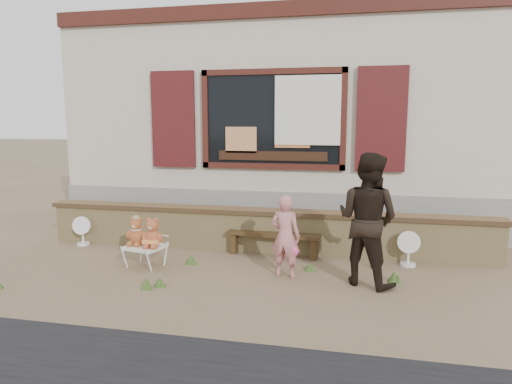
% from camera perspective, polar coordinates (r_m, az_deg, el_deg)
% --- Properties ---
extents(ground, '(80.00, 80.00, 0.00)m').
position_cam_1_polar(ground, '(6.32, -1.15, -9.83)').
color(ground, brown).
rests_on(ground, ground).
extents(shopfront, '(8.04, 5.13, 4.00)m').
position_cam_1_polar(shopfront, '(10.40, 4.53, 8.69)').
color(shopfront, '#B6A793').
rests_on(shopfront, ground).
extents(brick_wall, '(7.10, 0.36, 0.67)m').
position_cam_1_polar(brick_wall, '(7.16, 0.67, -4.73)').
color(brick_wall, tan).
rests_on(brick_wall, ground).
extents(bench, '(1.43, 0.40, 0.36)m').
position_cam_1_polar(bench, '(6.95, 2.26, -5.82)').
color(bench, '#332412').
rests_on(bench, ground).
extents(folding_chair, '(0.57, 0.53, 0.30)m').
position_cam_1_polar(folding_chair, '(6.60, -13.70, -6.76)').
color(folding_chair, silver).
rests_on(folding_chair, ground).
extents(teddy_bear_left, '(0.34, 0.31, 0.40)m').
position_cam_1_polar(teddy_bear_left, '(6.63, -14.72, -4.68)').
color(teddy_bear_left, brown).
rests_on(teddy_bear_left, folding_chair).
extents(teddy_bear_right, '(0.36, 0.33, 0.42)m').
position_cam_1_polar(teddy_bear_right, '(6.46, -12.80, -4.90)').
color(teddy_bear_right, brown).
rests_on(teddy_bear_right, folding_chair).
extents(child, '(0.43, 0.32, 1.09)m').
position_cam_1_polar(child, '(5.96, 3.69, -5.54)').
color(child, '#D47E81').
rests_on(child, ground).
extents(adult, '(1.00, 0.94, 1.65)m').
position_cam_1_polar(adult, '(5.80, 13.75, -3.33)').
color(adult, black).
rests_on(adult, ground).
extents(fan_left, '(0.31, 0.20, 0.48)m').
position_cam_1_polar(fan_left, '(8.05, -20.86, -4.52)').
color(fan_left, white).
rests_on(fan_left, ground).
extents(fan_right, '(0.32, 0.21, 0.51)m').
position_cam_1_polar(fan_right, '(6.81, 18.54, -6.68)').
color(fan_right, white).
rests_on(fan_right, ground).
extents(grass_tufts, '(4.89, 1.87, 0.15)m').
position_cam_1_polar(grass_tufts, '(6.06, -0.55, -10.01)').
color(grass_tufts, '#3D5722').
rests_on(grass_tufts, ground).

